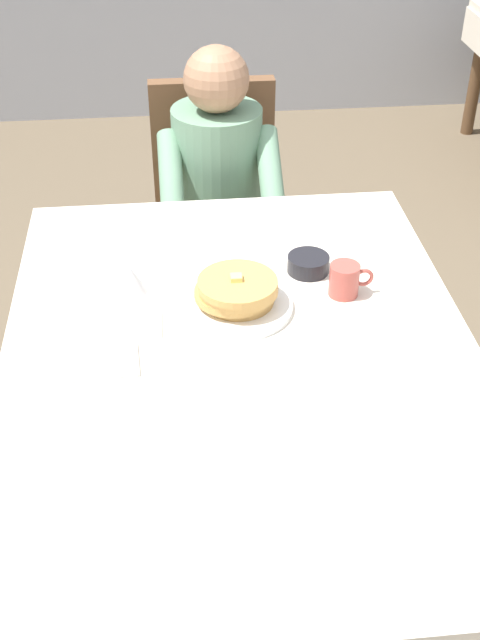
% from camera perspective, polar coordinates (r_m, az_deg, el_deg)
% --- Properties ---
extents(ground_plane, '(14.00, 14.00, 0.00)m').
position_cam_1_polar(ground_plane, '(2.36, 0.06, -16.43)').
color(ground_plane, brown).
extents(dining_table_main, '(1.12, 1.52, 0.74)m').
position_cam_1_polar(dining_table_main, '(1.89, 0.07, -4.33)').
color(dining_table_main, silver).
rests_on(dining_table_main, ground).
extents(chair_diner, '(0.44, 0.45, 0.93)m').
position_cam_1_polar(chair_diner, '(2.93, -1.75, 8.75)').
color(chair_diner, brown).
rests_on(chair_diner, ground).
extents(diner_person, '(0.40, 0.43, 1.12)m').
position_cam_1_polar(diner_person, '(2.73, -1.55, 9.84)').
color(diner_person, gray).
rests_on(diner_person, ground).
extents(plate_breakfast, '(0.28, 0.28, 0.02)m').
position_cam_1_polar(plate_breakfast, '(1.96, -0.27, 1.04)').
color(plate_breakfast, white).
rests_on(plate_breakfast, dining_table_main).
extents(breakfast_stack, '(0.20, 0.21, 0.08)m').
position_cam_1_polar(breakfast_stack, '(1.94, -0.19, 2.14)').
color(breakfast_stack, tan).
rests_on(breakfast_stack, plate_breakfast).
extents(cup_coffee, '(0.11, 0.08, 0.08)m').
position_cam_1_polar(cup_coffee, '(2.01, 7.52, 2.86)').
color(cup_coffee, '#B24C42').
rests_on(cup_coffee, dining_table_main).
extents(bowl_butter, '(0.11, 0.11, 0.04)m').
position_cam_1_polar(bowl_butter, '(2.11, 4.90, 4.02)').
color(bowl_butter, black).
rests_on(bowl_butter, dining_table_main).
extents(syrup_pitcher, '(0.08, 0.08, 0.07)m').
position_cam_1_polar(syrup_pitcher, '(2.03, -7.80, 2.88)').
color(syrup_pitcher, silver).
rests_on(syrup_pitcher, dining_table_main).
extents(fork_left_of_plate, '(0.02, 0.18, 0.00)m').
position_cam_1_polar(fork_left_of_plate, '(1.94, -5.79, 0.24)').
color(fork_left_of_plate, silver).
rests_on(fork_left_of_plate, dining_table_main).
extents(knife_right_of_plate, '(0.03, 0.20, 0.00)m').
position_cam_1_polar(knife_right_of_plate, '(1.97, 5.28, 0.90)').
color(knife_right_of_plate, silver).
rests_on(knife_right_of_plate, dining_table_main).
extents(spoon_near_edge, '(0.15, 0.03, 0.00)m').
position_cam_1_polar(spoon_near_edge, '(1.72, 2.37, -5.24)').
color(spoon_near_edge, silver).
rests_on(spoon_near_edge, dining_table_main).
extents(napkin_folded, '(0.18, 0.13, 0.01)m').
position_cam_1_polar(napkin_folded, '(1.82, -9.95, -3.02)').
color(napkin_folded, white).
rests_on(napkin_folded, dining_table_main).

